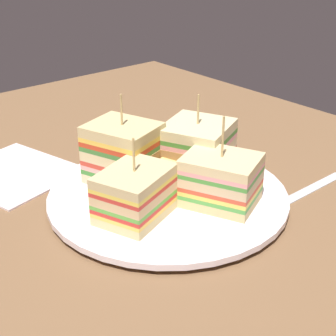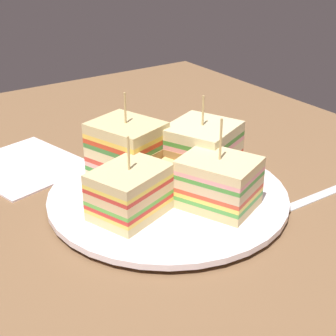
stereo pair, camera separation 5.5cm
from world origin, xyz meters
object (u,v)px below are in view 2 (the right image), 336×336
(plate, at_px, (168,196))
(sandwich_wedge_3, at_px, (127,151))
(sandwich_wedge_0, at_px, (130,192))
(sandwich_wedge_1, at_px, (218,182))
(sandwich_wedge_2, at_px, (202,151))
(spoon, at_px, (291,205))
(chip_pile, at_px, (165,175))
(napkin, at_px, (24,165))

(plate, relative_size, sandwich_wedge_3, 2.56)
(sandwich_wedge_0, xyz_separation_m, sandwich_wedge_1, (-0.04, -0.08, 0.00))
(sandwich_wedge_2, distance_m, spoon, 0.12)
(spoon, bearing_deg, sandwich_wedge_0, -23.57)
(sandwich_wedge_2, relative_size, spoon, 0.71)
(sandwich_wedge_2, xyz_separation_m, chip_pile, (-0.00, 0.05, -0.02))
(sandwich_wedge_3, relative_size, spoon, 0.75)
(sandwich_wedge_0, relative_size, sandwich_wedge_3, 0.88)
(sandwich_wedge_2, relative_size, chip_pile, 1.33)
(plate, height_order, sandwich_wedge_3, sandwich_wedge_3)
(sandwich_wedge_3, bearing_deg, napkin, -164.68)
(sandwich_wedge_1, height_order, napkin, sandwich_wedge_1)
(sandwich_wedge_0, height_order, sandwich_wedge_1, sandwich_wedge_1)
(sandwich_wedge_0, bearing_deg, sandwich_wedge_2, -4.66)
(sandwich_wedge_1, xyz_separation_m, sandwich_wedge_2, (0.07, -0.03, 0.00))
(sandwich_wedge_1, distance_m, sandwich_wedge_2, 0.07)
(plate, distance_m, sandwich_wedge_2, 0.07)
(spoon, bearing_deg, sandwich_wedge_3, -49.09)
(plate, xyz_separation_m, sandwich_wedge_2, (0.01, -0.06, 0.04))
(plate, height_order, sandwich_wedge_0, sandwich_wedge_0)
(sandwich_wedge_3, bearing_deg, sandwich_wedge_2, 42.68)
(sandwich_wedge_2, height_order, sandwich_wedge_3, sandwich_wedge_3)
(sandwich_wedge_0, distance_m, spoon, 0.18)
(sandwich_wedge_1, relative_size, spoon, 0.71)
(sandwich_wedge_1, bearing_deg, sandwich_wedge_3, -0.27)
(sandwich_wedge_0, distance_m, sandwich_wedge_2, 0.12)
(sandwich_wedge_1, distance_m, sandwich_wedge_3, 0.12)
(plate, xyz_separation_m, sandwich_wedge_3, (0.06, 0.02, 0.04))
(plate, relative_size, chip_pile, 3.58)
(sandwich_wedge_1, relative_size, sandwich_wedge_2, 0.99)
(plate, bearing_deg, sandwich_wedge_3, 18.34)
(plate, height_order, sandwich_wedge_1, sandwich_wedge_1)
(sandwich_wedge_3, bearing_deg, sandwich_wedge_1, 4.60)
(sandwich_wedge_2, height_order, napkin, sandwich_wedge_2)
(napkin, bearing_deg, sandwich_wedge_0, -167.15)
(plate, xyz_separation_m, napkin, (0.18, 0.10, -0.00))
(plate, xyz_separation_m, sandwich_wedge_1, (-0.05, -0.03, 0.03))
(sandwich_wedge_2, bearing_deg, napkin, -69.70)
(sandwich_wedge_0, distance_m, sandwich_wedge_1, 0.09)
(sandwich_wedge_3, bearing_deg, plate, -0.28)
(sandwich_wedge_2, height_order, spoon, sandwich_wedge_2)
(plate, bearing_deg, sandwich_wedge_0, 105.56)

